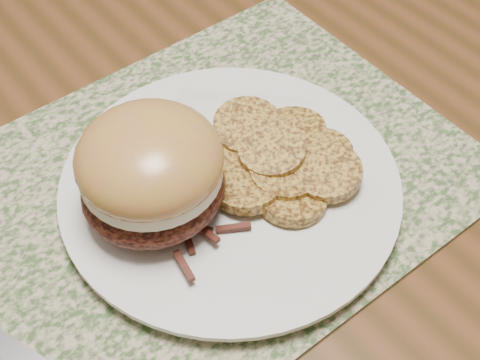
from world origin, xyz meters
The scene contains 4 objects.
placemat centered at (0.19, -0.04, 0.75)m, with size 0.45×0.33×0.00m, color #364F29.
dinner_plate centered at (0.20, -0.06, 0.76)m, with size 0.26×0.26×0.02m, color silver.
pork_sandwich centered at (0.14, -0.05, 0.81)m, with size 0.14×0.13×0.09m.
roasted_potatoes centered at (0.24, -0.08, 0.78)m, with size 0.14×0.16×0.03m.
Camera 1 is at (0.00, -0.34, 1.19)m, focal length 50.00 mm.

